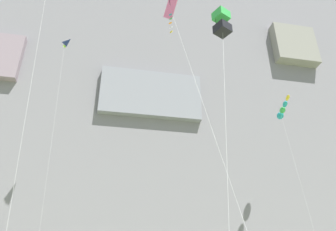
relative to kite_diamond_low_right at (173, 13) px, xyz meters
The scene contains 5 objects.
cliff_face 42.54m from the kite_diamond_low_right, 86.70° to the left, with size 180.00×24.37×69.06m.
kite_diamond_low_right is the anchor object (origin of this frame).
kite_delta_mid_center 23.52m from the kite_diamond_low_right, 120.06° to the left, with size 2.62×2.34×31.55m.
kite_windsock_low_center 29.19m from the kite_diamond_low_right, 45.45° to the left, with size 2.55×6.51×26.25m.
kite_box_mid_left 4.94m from the kite_diamond_low_right, 50.09° to the right, with size 2.63×3.58×18.07m.
Camera 1 is at (-5.84, -1.47, 2.93)m, focal length 35.36 mm.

